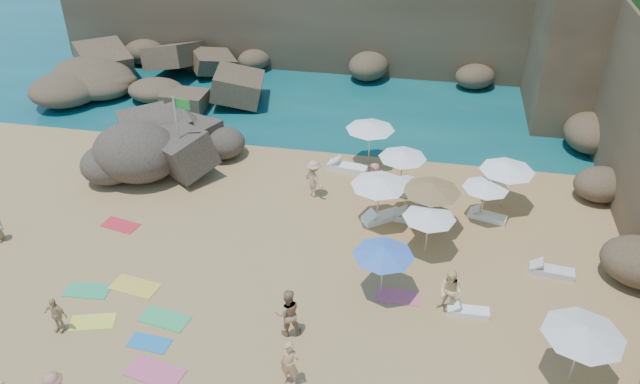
% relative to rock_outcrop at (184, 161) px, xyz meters
% --- Properties ---
extents(ground, '(120.00, 120.00, 0.00)m').
position_rel_rock_outcrop_xyz_m(ground, '(6.16, -7.67, 0.00)').
color(ground, tan).
rests_on(ground, ground).
extents(seawater, '(120.00, 120.00, 0.00)m').
position_rel_rock_outcrop_xyz_m(seawater, '(6.16, 22.33, 0.00)').
color(seawater, '#0C4751').
rests_on(seawater, ground).
extents(cliff_back, '(44.00, 8.00, 8.00)m').
position_rel_rock_outcrop_xyz_m(cliff_back, '(8.16, 17.33, 4.00)').
color(cliff_back, brown).
rests_on(cliff_back, ground).
extents(cliff_corner, '(10.00, 12.00, 8.00)m').
position_rel_rock_outcrop_xyz_m(cliff_corner, '(23.16, 12.33, 4.00)').
color(cliff_corner, brown).
rests_on(cliff_corner, ground).
extents(rock_promontory, '(12.00, 7.00, 2.00)m').
position_rel_rock_outcrop_xyz_m(rock_promontory, '(-4.84, 8.33, 0.00)').
color(rock_promontory, brown).
rests_on(rock_promontory, ground).
extents(rock_outcrop, '(8.19, 6.93, 2.83)m').
position_rel_rock_outcrop_xyz_m(rock_outcrop, '(0.00, 0.00, 0.00)').
color(rock_outcrop, brown).
rests_on(rock_outcrop, ground).
extents(flag_pole, '(0.87, 0.19, 4.46)m').
position_rel_rock_outcrop_xyz_m(flag_pole, '(0.75, -1.62, 2.85)').
color(flag_pole, silver).
rests_on(flag_pole, ground).
extents(parasol_0, '(2.30, 2.30, 2.17)m').
position_rel_rock_outcrop_xyz_m(parasol_0, '(11.39, -0.72, 1.99)').
color(parasol_0, silver).
rests_on(parasol_0, ground).
extents(parasol_1, '(2.52, 2.52, 2.38)m').
position_rel_rock_outcrop_xyz_m(parasol_1, '(9.57, 1.58, 2.18)').
color(parasol_1, silver).
rests_on(parasol_1, ground).
extents(parasol_2, '(2.52, 2.52, 2.39)m').
position_rel_rock_outcrop_xyz_m(parasol_2, '(10.58, -3.67, 2.19)').
color(parasol_2, silver).
rests_on(parasol_2, ground).
extents(parasol_3, '(1.96, 1.96, 1.85)m').
position_rel_rock_outcrop_xyz_m(parasol_3, '(11.75, -2.80, 1.70)').
color(parasol_3, silver).
rests_on(parasol_3, ground).
extents(parasol_5, '(2.21, 2.21, 2.09)m').
position_rel_rock_outcrop_xyz_m(parasol_5, '(12.82, -5.38, 1.92)').
color(parasol_5, silver).
rests_on(parasol_5, ground).
extents(parasol_6, '(2.54, 2.54, 2.40)m').
position_rel_rock_outcrop_xyz_m(parasol_6, '(12.84, -3.75, 2.20)').
color(parasol_6, silver).
rests_on(parasol_6, ground).
extents(parasol_7, '(2.07, 2.07, 1.96)m').
position_rel_rock_outcrop_xyz_m(parasol_7, '(15.20, -2.45, 1.80)').
color(parasol_7, silver).
rests_on(parasol_7, ground).
extents(parasol_8, '(2.49, 2.49, 2.35)m').
position_rel_rock_outcrop_xyz_m(parasol_8, '(16.13, -1.31, 2.16)').
color(parasol_8, silver).
rests_on(parasol_8, ground).
extents(parasol_10, '(2.34, 2.34, 2.21)m').
position_rel_rock_outcrop_xyz_m(parasol_10, '(11.24, -8.29, 2.03)').
color(parasol_10, silver).
rests_on(parasol_10, ground).
extents(parasol_11, '(2.62, 2.62, 2.47)m').
position_rel_rock_outcrop_xyz_m(parasol_11, '(17.81, -11.39, 2.27)').
color(parasol_11, silver).
rests_on(parasol_11, ground).
extents(lounger_0, '(2.11, 0.96, 0.32)m').
position_rel_rock_outcrop_xyz_m(lounger_0, '(8.59, 0.65, 0.16)').
color(lounger_0, white).
rests_on(lounger_0, ground).
extents(lounger_1, '(2.02, 0.84, 0.31)m').
position_rel_rock_outcrop_xyz_m(lounger_1, '(12.28, -3.21, 0.15)').
color(lounger_1, silver).
rests_on(lounger_1, ground).
extents(lounger_2, '(1.89, 1.61, 0.29)m').
position_rel_rock_outcrop_xyz_m(lounger_2, '(10.79, -3.39, 0.15)').
color(lounger_2, white).
rests_on(lounger_2, ground).
extents(lounger_3, '(1.79, 0.99, 0.27)m').
position_rel_rock_outcrop_xyz_m(lounger_3, '(15.48, -2.45, 0.13)').
color(lounger_3, white).
rests_on(lounger_3, ground).
extents(lounger_4, '(1.80, 0.77, 0.27)m').
position_rel_rock_outcrop_xyz_m(lounger_4, '(17.88, -5.90, 0.14)').
color(lounger_4, silver).
rests_on(lounger_4, ground).
extents(lounger_5, '(1.56, 0.57, 0.24)m').
position_rel_rock_outcrop_xyz_m(lounger_5, '(14.55, -8.86, 0.12)').
color(lounger_5, white).
rests_on(lounger_5, ground).
extents(towel_1, '(2.08, 1.32, 0.03)m').
position_rel_rock_outcrop_xyz_m(towel_1, '(4.21, -13.65, 0.02)').
color(towel_1, '#D25175').
rests_on(towel_1, ground).
extents(towel_3, '(1.93, 1.19, 0.03)m').
position_rel_rock_outcrop_xyz_m(towel_3, '(3.54, -11.19, 0.02)').
color(towel_3, '#31AD60').
rests_on(towel_3, ground).
extents(towel_4, '(1.77, 1.21, 0.03)m').
position_rel_rock_outcrop_xyz_m(towel_4, '(1.00, -11.84, 0.01)').
color(towel_4, yellow).
rests_on(towel_4, ground).
extents(towel_7, '(1.79, 1.15, 0.03)m').
position_rel_rock_outcrop_xyz_m(towel_7, '(-0.72, -6.00, 0.01)').
color(towel_7, red).
rests_on(towel_7, ground).
extents(towel_8, '(1.53, 0.86, 0.03)m').
position_rel_rock_outcrop_xyz_m(towel_8, '(3.48, -12.43, 0.01)').
color(towel_8, '#2276B5').
rests_on(towel_8, ground).
extents(towel_9, '(1.66, 0.84, 0.03)m').
position_rel_rock_outcrop_xyz_m(towel_9, '(11.91, -8.41, 0.01)').
color(towel_9, '#D7536E').
rests_on(towel_9, ground).
extents(towel_11, '(1.77, 0.97, 0.03)m').
position_rel_rock_outcrop_xyz_m(towel_11, '(-0.03, -10.30, 0.02)').
color(towel_11, '#2FA763').
rests_on(towel_11, ground).
extents(towel_12, '(2.02, 1.24, 0.03)m').
position_rel_rock_outcrop_xyz_m(towel_12, '(1.69, -9.73, 0.02)').
color(towel_12, gold).
rests_on(towel_12, ground).
extents(person_stand_1, '(1.14, 1.03, 1.94)m').
position_rel_rock_outcrop_xyz_m(person_stand_1, '(8.19, -11.01, 0.97)').
color(person_stand_1, '#A57B52').
rests_on(person_stand_1, ground).
extents(person_stand_2, '(1.27, 1.19, 1.91)m').
position_rel_rock_outcrop_xyz_m(person_stand_2, '(7.35, -1.98, 0.96)').
color(person_stand_2, tan).
rests_on(person_stand_2, ground).
extents(person_stand_3, '(0.47, 0.94, 1.55)m').
position_rel_rock_outcrop_xyz_m(person_stand_3, '(12.77, -3.60, 0.77)').
color(person_stand_3, '#9B7D4D').
rests_on(person_stand_3, ground).
extents(person_stand_4, '(1.00, 0.97, 1.85)m').
position_rel_rock_outcrop_xyz_m(person_stand_4, '(10.17, -1.59, 0.92)').
color(person_stand_4, tan).
rests_on(person_stand_4, ground).
extents(person_stand_5, '(1.57, 1.06, 1.65)m').
position_rel_rock_outcrop_xyz_m(person_stand_5, '(-1.24, -0.02, 0.83)').
color(person_stand_5, '#A96F54').
rests_on(person_stand_5, ground).
extents(person_lie_1, '(0.95, 1.52, 0.36)m').
position_rel_rock_outcrop_xyz_m(person_lie_1, '(0.06, -12.43, 0.18)').
color(person_lie_1, tan).
rests_on(person_lie_1, ground).
extents(person_lie_4, '(0.89, 1.83, 0.42)m').
position_rel_rock_outcrop_xyz_m(person_lie_4, '(8.77, -13.21, 0.21)').
color(person_lie_4, tan).
rests_on(person_lie_4, ground).
extents(person_lie_5, '(1.69, 2.09, 0.71)m').
position_rel_rock_outcrop_xyz_m(person_lie_5, '(13.81, -8.86, 0.36)').
color(person_lie_5, '#F4CF8A').
rests_on(person_lie_5, ground).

